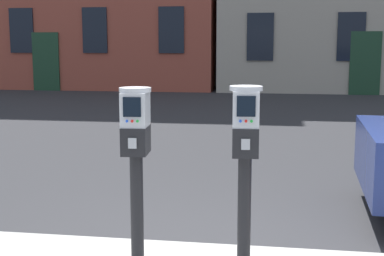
% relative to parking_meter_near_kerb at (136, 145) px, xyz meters
% --- Properties ---
extents(parking_meter_near_kerb, '(0.23, 0.26, 1.27)m').
position_rel_parking_meter_near_kerb_xyz_m(parking_meter_near_kerb, '(0.00, 0.00, 0.00)').
color(parking_meter_near_kerb, black).
rests_on(parking_meter_near_kerb, sidewalk_slab).
extents(parking_meter_twin_adjacent, '(0.23, 0.26, 1.29)m').
position_rel_parking_meter_near_kerb_xyz_m(parking_meter_twin_adjacent, '(0.74, 0.00, 0.01)').
color(parking_meter_twin_adjacent, black).
rests_on(parking_meter_twin_adjacent, sidewalk_slab).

